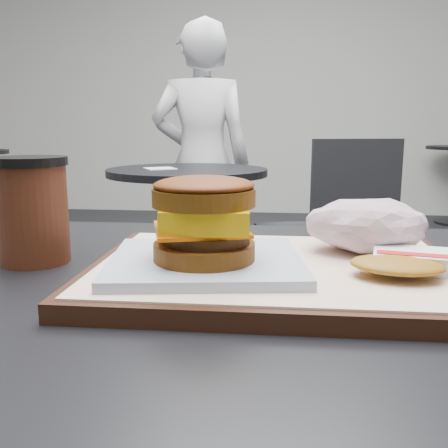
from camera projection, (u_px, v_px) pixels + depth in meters
customer_table at (239, 438)px, 0.56m from camera, size 0.80×0.60×0.77m
serving_tray at (275, 272)px, 0.52m from camera, size 0.38×0.28×0.02m
breakfast_sandwich at (205, 230)px, 0.49m from camera, size 0.21×0.19×0.09m
hash_brown at (410, 262)px, 0.48m from camera, size 0.13×0.10×0.02m
crumpled_wrapper at (367, 225)px, 0.56m from camera, size 0.14×0.11×0.06m
coffee_cup at (33, 210)px, 0.58m from camera, size 0.09×0.09×0.12m
neighbor_table at (188, 214)px, 2.21m from camera, size 0.70×0.70×0.75m
napkin at (160, 169)px, 2.16m from camera, size 0.16×0.16×0.00m
neighbor_chair at (326, 224)px, 2.19m from camera, size 0.64×0.51×0.88m
patron at (202, 163)px, 2.71m from camera, size 0.57×0.41×1.47m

